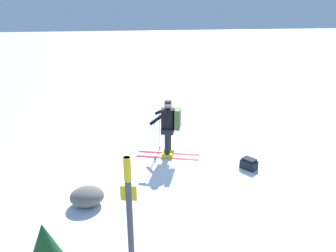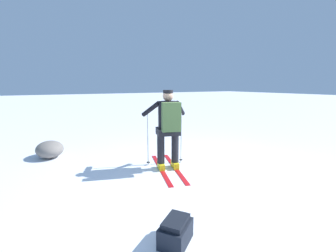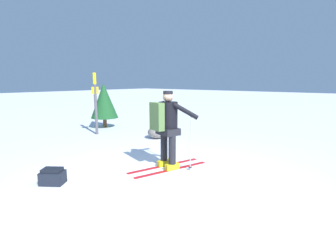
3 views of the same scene
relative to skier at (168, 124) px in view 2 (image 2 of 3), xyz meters
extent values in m
plane|color=white|center=(0.53, 0.43, -0.94)|extent=(80.00, 80.00, 0.00)
cube|color=red|center=(-0.07, -0.14, -0.94)|extent=(1.72, 0.57, 0.01)
cube|color=yellow|center=(-0.07, -0.14, -0.87)|extent=(0.32, 0.19, 0.12)
cylinder|color=black|center=(-0.07, -0.14, -0.48)|extent=(0.15, 0.15, 0.66)
cube|color=red|center=(0.02, 0.15, -0.94)|extent=(1.72, 0.57, 0.01)
cube|color=yellow|center=(0.02, 0.15, -0.87)|extent=(0.32, 0.19, 0.12)
cylinder|color=black|center=(0.02, 0.15, -0.48)|extent=(0.15, 0.15, 0.66)
cube|color=black|center=(-0.02, 0.01, -0.15)|extent=(0.45, 0.53, 0.14)
cylinder|color=black|center=(-0.02, 0.01, 0.15)|extent=(0.39, 0.39, 0.60)
sphere|color=tan|center=(-0.02, 0.01, 0.56)|extent=(0.21, 0.21, 0.21)
cylinder|color=black|center=(-0.02, 0.01, 0.64)|extent=(0.20, 0.20, 0.06)
cube|color=#4C6B38|center=(0.23, -0.07, 0.18)|extent=(0.23, 0.38, 0.55)
cylinder|color=#B2B7BC|center=(-0.41, -0.27, -0.36)|extent=(0.02, 0.02, 1.16)
cylinder|color=black|center=(-0.41, -0.27, -0.88)|extent=(0.07, 0.07, 0.01)
cylinder|color=black|center=(-0.31, -0.24, 0.28)|extent=(0.53, 0.23, 0.35)
cylinder|color=#B2B7BC|center=(-0.21, 0.45, -0.36)|extent=(0.02, 0.02, 1.16)
cylinder|color=black|center=(-0.21, 0.45, -0.88)|extent=(0.07, 0.07, 0.01)
cylinder|color=black|center=(-0.14, 0.36, 0.28)|extent=(0.42, 0.45, 0.35)
cube|color=black|center=(1.96, -1.02, -0.83)|extent=(0.46, 0.49, 0.23)
cube|color=black|center=(1.96, -1.02, -0.68)|extent=(0.38, 0.40, 0.06)
ellipsoid|color=slate|center=(-2.06, -2.09, -0.75)|extent=(0.72, 0.61, 0.40)
camera|label=1|loc=(-1.16, -8.24, 3.17)|focal=35.00mm
camera|label=2|loc=(3.84, -2.18, 0.78)|focal=24.00mm
camera|label=3|loc=(4.06, 3.40, 0.88)|focal=28.00mm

